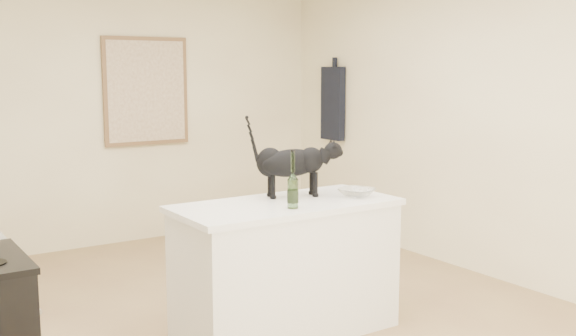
# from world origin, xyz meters

# --- Properties ---
(floor) EXTENTS (5.50, 5.50, 0.00)m
(floor) POSITION_xyz_m (0.00, 0.00, 0.00)
(floor) COLOR tan
(floor) RESTS_ON ground
(wall_back) EXTENTS (4.50, 0.00, 4.50)m
(wall_back) POSITION_xyz_m (0.00, 2.75, 1.30)
(wall_back) COLOR #FFF6C5
(wall_back) RESTS_ON ground
(wall_right) EXTENTS (0.00, 5.50, 5.50)m
(wall_right) POSITION_xyz_m (2.25, 0.00, 1.30)
(wall_right) COLOR #FFF6C5
(wall_right) RESTS_ON ground
(island_base) EXTENTS (1.44, 0.67, 0.86)m
(island_base) POSITION_xyz_m (0.10, -0.20, 0.43)
(island_base) COLOR white
(island_base) RESTS_ON floor
(island_top) EXTENTS (1.50, 0.70, 0.04)m
(island_top) POSITION_xyz_m (0.10, -0.20, 0.88)
(island_top) COLOR white
(island_top) RESTS_ON island_base
(artwork_frame) EXTENTS (0.90, 0.03, 1.10)m
(artwork_frame) POSITION_xyz_m (0.30, 2.72, 1.55)
(artwork_frame) COLOR brown
(artwork_frame) RESTS_ON wall_back
(artwork_canvas) EXTENTS (0.82, 0.00, 1.02)m
(artwork_canvas) POSITION_xyz_m (0.30, 2.70, 1.55)
(artwork_canvas) COLOR beige
(artwork_canvas) RESTS_ON wall_back
(hanging_garment) EXTENTS (0.08, 0.34, 0.80)m
(hanging_garment) POSITION_xyz_m (2.19, 2.05, 1.40)
(hanging_garment) COLOR black
(hanging_garment) RESTS_ON wall_right
(black_cat) EXTENTS (0.63, 0.36, 0.42)m
(black_cat) POSITION_xyz_m (0.24, -0.05, 1.11)
(black_cat) COLOR black
(black_cat) RESTS_ON island_top
(wine_bottle) EXTENTS (0.07, 0.07, 0.33)m
(wine_bottle) POSITION_xyz_m (0.03, -0.38, 1.06)
(wine_bottle) COLOR #295321
(wine_bottle) RESTS_ON island_top
(glass_bowl) EXTENTS (0.31, 0.31, 0.06)m
(glass_bowl) POSITION_xyz_m (0.62, -0.31, 0.93)
(glass_bowl) COLOR white
(glass_bowl) RESTS_ON island_top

